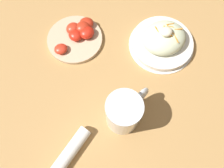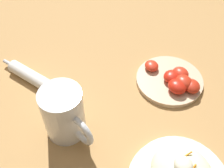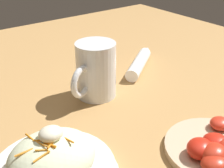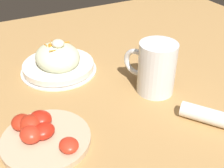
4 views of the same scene
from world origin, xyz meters
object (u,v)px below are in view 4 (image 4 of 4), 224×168
Objects in this scene: beer_mug at (156,70)px; napkin_roll at (221,119)px; salad_plate at (58,61)px; tomato_plate at (42,134)px.

napkin_roll is (-0.18, -0.05, -0.04)m from beer_mug.
salad_plate reaches higher than tomato_plate.
salad_plate is 0.29m from tomato_plate.
beer_mug reaches higher than tomato_plate.
tomato_plate is (0.14, 0.36, -0.00)m from napkin_roll.
napkin_roll is at bearing -110.96° from tomato_plate.
salad_plate is 1.17× the size of tomato_plate.
tomato_plate is at bearing 154.18° from salad_plate.
beer_mug is (-0.21, -0.19, 0.03)m from salad_plate.
tomato_plate reaches higher than napkin_roll.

